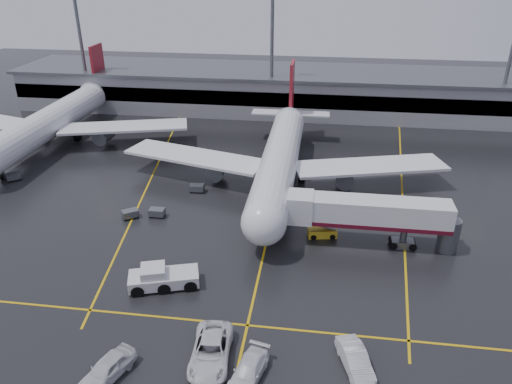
# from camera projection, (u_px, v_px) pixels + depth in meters

# --- Properties ---
(ground) EXTENTS (220.00, 220.00, 0.00)m
(ground) POSITION_uv_depth(u_px,v_px,m) (273.00, 213.00, 65.16)
(ground) COLOR black
(ground) RESTS_ON ground
(apron_line_centre) EXTENTS (0.25, 90.00, 0.02)m
(apron_line_centre) POSITION_uv_depth(u_px,v_px,m) (273.00, 213.00, 65.16)
(apron_line_centre) COLOR gold
(apron_line_centre) RESTS_ON ground
(apron_line_stop) EXTENTS (60.00, 0.25, 0.02)m
(apron_line_stop) POSITION_uv_depth(u_px,v_px,m) (247.00, 325.00, 45.61)
(apron_line_stop) COLOR gold
(apron_line_stop) RESTS_ON ground
(apron_line_left) EXTENTS (9.99, 69.35, 0.02)m
(apron_line_left) POSITION_uv_depth(u_px,v_px,m) (153.00, 174.00, 76.54)
(apron_line_left) COLOR gold
(apron_line_left) RESTS_ON ground
(apron_line_right) EXTENTS (7.57, 69.64, 0.02)m
(apron_line_right) POSITION_uv_depth(u_px,v_px,m) (402.00, 189.00, 71.80)
(apron_line_right) COLOR gold
(apron_line_right) RESTS_ON ground
(terminal) EXTENTS (122.00, 19.00, 8.60)m
(terminal) POSITION_uv_depth(u_px,v_px,m) (297.00, 91.00, 105.85)
(terminal) COLOR gray
(terminal) RESTS_ON ground
(light_mast_left) EXTENTS (3.00, 1.20, 25.45)m
(light_mast_left) POSITION_uv_depth(u_px,v_px,m) (81.00, 42.00, 101.71)
(light_mast_left) COLOR #595B60
(light_mast_left) RESTS_ON ground
(light_mast_mid) EXTENTS (3.00, 1.20, 25.45)m
(light_mast_mid) POSITION_uv_depth(u_px,v_px,m) (272.00, 46.00, 96.72)
(light_mast_mid) COLOR #595B60
(light_mast_mid) RESTS_ON ground
(light_mast_right) EXTENTS (3.00, 1.20, 25.45)m
(light_mast_right) POSITION_uv_depth(u_px,v_px,m) (512.00, 52.00, 91.10)
(light_mast_right) COLOR #595B60
(light_mast_right) RESTS_ON ground
(main_airliner) EXTENTS (48.80, 45.60, 14.10)m
(main_airliner) POSITION_uv_depth(u_px,v_px,m) (280.00, 157.00, 71.92)
(main_airliner) COLOR silver
(main_airliner) RESTS_ON ground
(second_airliner) EXTENTS (48.80, 45.60, 14.10)m
(second_airliner) POSITION_uv_depth(u_px,v_px,m) (54.00, 120.00, 87.83)
(second_airliner) COLOR silver
(second_airliner) RESTS_ON ground
(jet_bridge) EXTENTS (19.90, 3.40, 6.05)m
(jet_bridge) POSITION_uv_depth(u_px,v_px,m) (370.00, 215.00, 56.62)
(jet_bridge) COLOR silver
(jet_bridge) RESTS_ON ground
(pushback_tractor) EXTENTS (7.66, 4.89, 2.55)m
(pushback_tractor) POSITION_uv_depth(u_px,v_px,m) (162.00, 278.00, 50.53)
(pushback_tractor) COLOR silver
(pushback_tractor) RESTS_ON ground
(belt_loader) EXTENTS (3.67, 2.15, 2.19)m
(belt_loader) POSITION_uv_depth(u_px,v_px,m) (322.00, 232.00, 59.66)
(belt_loader) COLOR yellow
(belt_loader) RESTS_ON ground
(service_van_a) EXTENTS (3.78, 7.26, 1.95)m
(service_van_a) POSITION_uv_depth(u_px,v_px,m) (211.00, 351.00, 41.35)
(service_van_a) COLOR silver
(service_van_a) RESTS_ON ground
(service_van_b) EXTENTS (3.36, 5.72, 1.56)m
(service_van_b) POSITION_uv_depth(u_px,v_px,m) (249.00, 371.00, 39.67)
(service_van_b) COLOR silver
(service_van_b) RESTS_ON ground
(service_van_c) EXTENTS (3.39, 5.61, 1.75)m
(service_van_c) POSITION_uv_depth(u_px,v_px,m) (355.00, 360.00, 40.62)
(service_van_c) COLOR silver
(service_van_c) RESTS_ON ground
(service_van_d) EXTENTS (3.93, 5.76, 1.82)m
(service_van_d) POSITION_uv_depth(u_px,v_px,m) (107.00, 369.00, 39.67)
(service_van_d) COLOR silver
(service_van_d) RESTS_ON ground
(baggage_cart_a) EXTENTS (2.00, 1.30, 1.12)m
(baggage_cart_a) POSITION_uv_depth(u_px,v_px,m) (157.00, 212.00, 64.12)
(baggage_cart_a) COLOR #595B60
(baggage_cart_a) RESTS_ON ground
(baggage_cart_b) EXTENTS (2.38, 2.22, 1.12)m
(baggage_cart_b) POSITION_uv_depth(u_px,v_px,m) (130.00, 214.00, 63.80)
(baggage_cart_b) COLOR #595B60
(baggage_cart_b) RESTS_ON ground
(baggage_cart_c) EXTENTS (2.07, 1.41, 1.12)m
(baggage_cart_c) POSITION_uv_depth(u_px,v_px,m) (197.00, 188.00, 70.76)
(baggage_cart_c) COLOR #595B60
(baggage_cart_c) RESTS_ON ground
(baggage_cart_e) EXTENTS (2.36, 2.30, 1.12)m
(baggage_cart_e) POSITION_uv_depth(u_px,v_px,m) (13.00, 176.00, 74.35)
(baggage_cart_e) COLOR #595B60
(baggage_cart_e) RESTS_ON ground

